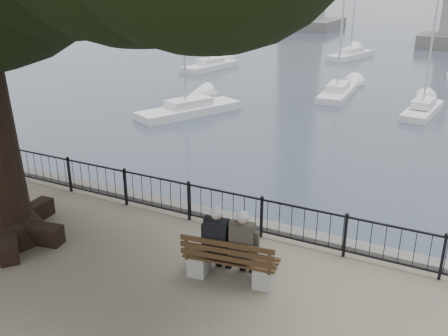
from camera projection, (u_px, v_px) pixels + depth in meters
The scene contains 10 objects.
harbor at pixel (233, 237), 13.04m from camera, with size 260.00×260.00×1.20m.
railing at pixel (224, 207), 12.25m from camera, with size 22.06×0.06×1.00m.
bench at pixel (230, 265), 10.19m from camera, with size 2.01×0.86×1.03m.
person_left at pixel (219, 243), 10.23m from camera, with size 0.52×0.85×1.63m.
person_right at pixel (244, 247), 10.07m from camera, with size 0.52×0.85×1.63m.
sailboat_a at pixel (189, 109), 26.38m from camera, with size 3.89×5.99×10.62m.
sailboat_b at pixel (338, 90), 30.34m from camera, with size 1.71×5.30×12.09m.
sailboat_c at pixel (423, 108), 26.47m from camera, with size 1.78×4.76×9.20m.
sailboat_e at pixel (210, 64), 39.29m from camera, with size 2.57×5.77×13.60m.
sailboat_h at pixel (351, 54), 44.69m from camera, with size 3.12×6.31×13.51m.
Camera 1 is at (5.00, -7.38, 5.87)m, focal length 40.00 mm.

